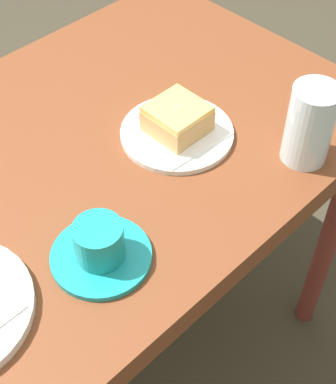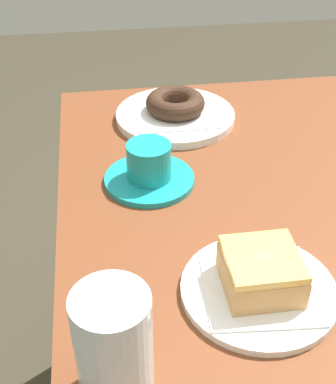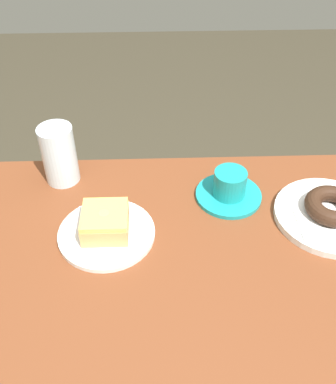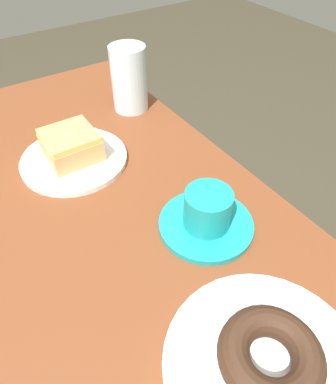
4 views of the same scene
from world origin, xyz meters
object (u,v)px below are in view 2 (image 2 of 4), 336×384
plate_glazed_square (259,290)px  donut_glazed_square (261,271)px  water_glass (114,349)px  plate_chocolate_ring (175,116)px  donut_chocolate_ring (175,103)px  coffee_cup (149,168)px

plate_glazed_square → donut_glazed_square: 0.03m
plate_glazed_square → water_glass: water_glass is taller
plate_chocolate_ring → water_glass: size_ratio=1.65×
plate_chocolate_ring → plate_glazed_square: size_ratio=1.17×
plate_chocolate_ring → plate_glazed_square: plate_chocolate_ring is taller
donut_glazed_square → water_glass: size_ratio=0.66×
water_glass → donut_chocolate_ring: bearing=-14.7°
water_glass → coffee_cup: bearing=-11.6°
plate_glazed_square → coffee_cup: (0.26, 0.11, 0.02)m
plate_glazed_square → water_glass: 0.23m
donut_glazed_square → coffee_cup: bearing=22.2°
donut_glazed_square → coffee_cup: 0.29m
plate_chocolate_ring → coffee_cup: size_ratio=1.57×
plate_chocolate_ring → water_glass: (-0.58, 0.15, 0.06)m
plate_chocolate_ring → donut_chocolate_ring: size_ratio=2.02×
plate_glazed_square → water_glass: size_ratio=1.42×
donut_chocolate_ring → water_glass: (-0.58, 0.15, 0.03)m
plate_chocolate_ring → donut_glazed_square: 0.47m
plate_chocolate_ring → water_glass: 0.60m
plate_glazed_square → coffee_cup: coffee_cup is taller
plate_chocolate_ring → plate_glazed_square: bearing=-175.9°
plate_glazed_square → donut_chocolate_ring: bearing=4.1°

